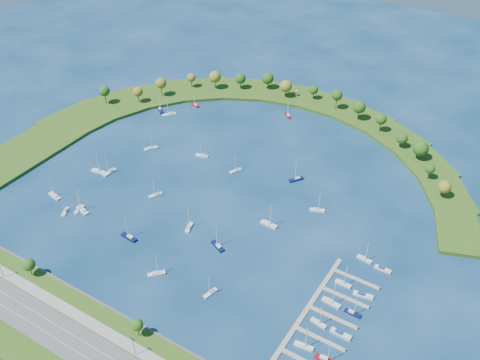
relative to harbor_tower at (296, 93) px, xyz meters
The scene contains 38 objects.
ground 117.05m from the harbor_tower, 82.18° to the right, with size 700.00×700.00×0.00m, color #082B46.
south_shoreline 239.33m from the harbor_tower, 86.18° to the right, with size 420.00×43.10×11.60m.
breakwater 73.80m from the harbor_tower, 114.35° to the right, with size 286.74×247.64×2.00m.
breakwater_trees 27.39m from the harbor_tower, 79.43° to the right, with size 239.34×90.80×14.47m.
harbor_tower is the anchor object (origin of this frame).
dock_system 203.84m from the harbor_tower, 60.22° to the right, with size 24.28×82.00×1.60m.
moored_boat_0 194.36m from the harbor_tower, 74.29° to the right, with size 3.85×7.70×10.91m.
moored_boat_1 180.51m from the harbor_tower, 103.27° to the right, with size 3.08×7.53×10.75m.
moored_boat_2 127.96m from the harbor_tower, 57.70° to the right, with size 8.47×5.39×12.10m.
moored_boat_3 99.12m from the harbor_tower, 98.65° to the right, with size 8.28×4.37×11.72m.
moored_boat_4 192.34m from the harbor_tower, 82.77° to the right, with size 7.35×7.88×12.39m.
moored_boat_5 186.85m from the harbor_tower, 104.39° to the right, with size 4.97×7.47×10.72m.
moored_boat_6 141.91m from the harbor_tower, 68.56° to the right, with size 9.48×3.00×13.79m.
moored_boat_7 144.58m from the harbor_tower, 95.62° to the right, with size 5.50×7.85×11.36m.
moored_boat_8 93.04m from the harbor_tower, 132.76° to the right, with size 8.08×9.23×14.15m.
moored_boat_9 98.54m from the harbor_tower, 137.20° to the right, with size 8.67×7.21×13.06m.
moored_boat_10 185.08m from the harbor_tower, 109.39° to the right, with size 9.37×4.07×13.33m.
moored_boat_11 27.10m from the harbor_tower, 74.61° to the right, with size 7.30×6.82×11.49m.
moored_boat_12 155.24m from the harbor_tower, 111.74° to the right, with size 9.43×3.79×13.48m.
moored_boat_13 100.42m from the harbor_tower, 62.72° to the right, with size 7.06×8.64×12.95m.
moored_boat_14 101.08m from the harbor_tower, 83.48° to the right, with size 5.44×7.98×11.50m.
moored_boat_15 179.66m from the harbor_tower, 102.58° to the right, with size 9.54×4.80×13.51m.
moored_boat_16 118.13m from the harbor_tower, 113.33° to the right, with size 6.72×8.59×12.73m.
moored_boat_17 150.33m from the harbor_tower, 109.85° to the right, with size 3.48×9.21×13.21m.
moored_boat_18 157.17m from the harbor_tower, 83.46° to the right, with size 4.66×8.32×11.80m.
moored_boat_19 178.42m from the harbor_tower, 91.14° to the right, with size 9.67×3.52×13.91m.
moored_boat_20 73.70m from the harbor_tower, 139.34° to the right, with size 7.92×3.99×11.22m.
moored_boat_21 164.51m from the harbor_tower, 76.51° to the right, with size 9.41×6.10×13.47m.
docked_boat_2 215.88m from the harbor_tower, 61.97° to the right, with size 8.54×3.41×12.21m.
docked_boat_3 222.10m from the harbor_tower, 59.74° to the right, with size 9.44×3.13×13.68m.
docked_boat_4 203.63m from the harbor_tower, 60.11° to the right, with size 7.70×3.16×10.99m.
docked_boat_5 209.22m from the harbor_tower, 57.67° to the right, with size 9.27×2.83×1.88m.
docked_boat_6 192.23m from the harbor_tower, 58.15° to the right, with size 9.01×3.39×12.94m.
docked_boat_7 198.44m from the harbor_tower, 55.65° to the right, with size 7.57×2.24×11.08m.
docked_boat_8 181.03m from the harbor_tower, 55.91° to the right, with size 7.83×2.40×11.42m.
docked_boat_9 188.54m from the harbor_tower, 53.59° to the right, with size 9.47×4.10×1.87m.
docked_boat_10 166.21m from the harbor_tower, 51.32° to the right, with size 8.02×3.17×11.46m.
docked_boat_11 173.82m from the harbor_tower, 49.09° to the right, with size 8.07×2.28×1.65m.
Camera 1 is at (137.04, -207.07, 189.92)m, focal length 40.92 mm.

